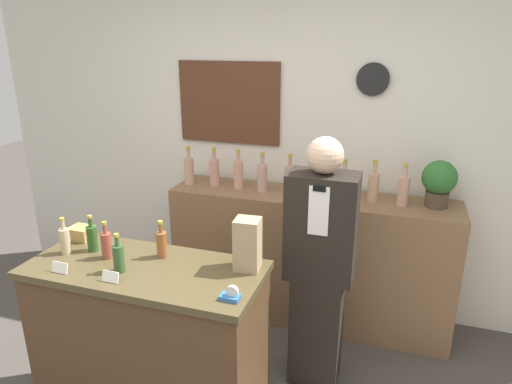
# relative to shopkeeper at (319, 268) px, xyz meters

# --- Properties ---
(back_wall) EXTENTS (5.20, 0.09, 2.70)m
(back_wall) POSITION_rel_shopkeeper_xyz_m (-0.43, 0.94, 0.56)
(back_wall) COLOR silver
(back_wall) RESTS_ON ground_plane
(back_shelf) EXTENTS (2.09, 0.45, 1.02)m
(back_shelf) POSITION_rel_shopkeeper_xyz_m (-0.19, 0.66, -0.29)
(back_shelf) COLOR brown
(back_shelf) RESTS_ON ground_plane
(display_counter) EXTENTS (1.25, 0.55, 0.97)m
(display_counter) POSITION_rel_shopkeeper_xyz_m (-0.82, -0.60, -0.31)
(display_counter) COLOR #4C331E
(display_counter) RESTS_ON ground_plane
(shopkeeper) EXTENTS (0.40, 0.25, 1.60)m
(shopkeeper) POSITION_rel_shopkeeper_xyz_m (0.00, 0.00, 0.00)
(shopkeeper) COLOR black
(shopkeeper) RESTS_ON ground_plane
(potted_plant) EXTENTS (0.23, 0.23, 0.32)m
(potted_plant) POSITION_rel_shopkeeper_xyz_m (0.66, 0.70, 0.40)
(potted_plant) COLOR #4C3D2D
(potted_plant) RESTS_ON back_shelf
(paper_bag) EXTENTS (0.14, 0.13, 0.27)m
(paper_bag) POSITION_rel_shopkeeper_xyz_m (-0.30, -0.45, 0.31)
(paper_bag) COLOR tan
(paper_bag) RESTS_ON display_counter
(tape_dispenser) EXTENTS (0.09, 0.06, 0.07)m
(tape_dispenser) POSITION_rel_shopkeeper_xyz_m (-0.27, -0.76, 0.20)
(tape_dispenser) COLOR #2D66A8
(tape_dispenser) RESTS_ON display_counter
(price_card_left) EXTENTS (0.09, 0.02, 0.06)m
(price_card_left) POSITION_rel_shopkeeper_xyz_m (-1.19, -0.79, 0.21)
(price_card_left) COLOR white
(price_card_left) RESTS_ON display_counter
(price_card_right) EXTENTS (0.09, 0.02, 0.06)m
(price_card_right) POSITION_rel_shopkeeper_xyz_m (-0.89, -0.79, 0.21)
(price_card_right) COLOR white
(price_card_right) RESTS_ON display_counter
(gift_box) EXTENTS (0.14, 0.11, 0.07)m
(gift_box) POSITION_rel_shopkeeper_xyz_m (-1.35, -0.41, 0.22)
(gift_box) COLOR tan
(gift_box) RESTS_ON display_counter
(counter_bottle_0) EXTENTS (0.06, 0.06, 0.21)m
(counter_bottle_0) POSITION_rel_shopkeeper_xyz_m (-1.31, -0.60, 0.26)
(counter_bottle_0) COLOR tan
(counter_bottle_0) RESTS_ON display_counter
(counter_bottle_1) EXTENTS (0.06, 0.06, 0.21)m
(counter_bottle_1) POSITION_rel_shopkeeper_xyz_m (-1.19, -0.52, 0.26)
(counter_bottle_1) COLOR #2A511F
(counter_bottle_1) RESTS_ON display_counter
(counter_bottle_2) EXTENTS (0.06, 0.06, 0.21)m
(counter_bottle_2) POSITION_rel_shopkeeper_xyz_m (-1.06, -0.58, 0.26)
(counter_bottle_2) COLOR brown
(counter_bottle_2) RESTS_ON display_counter
(counter_bottle_3) EXTENTS (0.06, 0.06, 0.21)m
(counter_bottle_3) POSITION_rel_shopkeeper_xyz_m (-0.91, -0.69, 0.26)
(counter_bottle_3) COLOR #2F502A
(counter_bottle_3) RESTS_ON display_counter
(counter_bottle_4) EXTENTS (0.06, 0.06, 0.21)m
(counter_bottle_4) POSITION_rel_shopkeeper_xyz_m (-0.78, -0.47, 0.26)
(counter_bottle_4) COLOR brown
(counter_bottle_4) RESTS_ON display_counter
(shelf_bottle_0) EXTENTS (0.08, 0.08, 0.30)m
(shelf_bottle_0) POSITION_rel_shopkeeper_xyz_m (-1.16, 0.64, 0.33)
(shelf_bottle_0) COLOR tan
(shelf_bottle_0) RESTS_ON back_shelf
(shelf_bottle_1) EXTENTS (0.08, 0.08, 0.30)m
(shelf_bottle_1) POSITION_rel_shopkeeper_xyz_m (-0.96, 0.67, 0.33)
(shelf_bottle_1) COLOR tan
(shelf_bottle_1) RESTS_ON back_shelf
(shelf_bottle_2) EXTENTS (0.08, 0.08, 0.30)m
(shelf_bottle_2) POSITION_rel_shopkeeper_xyz_m (-0.76, 0.67, 0.33)
(shelf_bottle_2) COLOR tan
(shelf_bottle_2) RESTS_ON back_shelf
(shelf_bottle_3) EXTENTS (0.08, 0.08, 0.30)m
(shelf_bottle_3) POSITION_rel_shopkeeper_xyz_m (-0.56, 0.64, 0.33)
(shelf_bottle_3) COLOR tan
(shelf_bottle_3) RESTS_ON back_shelf
(shelf_bottle_4) EXTENTS (0.08, 0.08, 0.30)m
(shelf_bottle_4) POSITION_rel_shopkeeper_xyz_m (-0.36, 0.67, 0.33)
(shelf_bottle_4) COLOR tan
(shelf_bottle_4) RESTS_ON back_shelf
(shelf_bottle_5) EXTENTS (0.08, 0.08, 0.30)m
(shelf_bottle_5) POSITION_rel_shopkeeper_xyz_m (-0.16, 0.66, 0.33)
(shelf_bottle_5) COLOR tan
(shelf_bottle_5) RESTS_ON back_shelf
(shelf_bottle_6) EXTENTS (0.08, 0.08, 0.30)m
(shelf_bottle_6) POSITION_rel_shopkeeper_xyz_m (0.04, 0.64, 0.33)
(shelf_bottle_6) COLOR tan
(shelf_bottle_6) RESTS_ON back_shelf
(shelf_bottle_7) EXTENTS (0.08, 0.08, 0.30)m
(shelf_bottle_7) POSITION_rel_shopkeeper_xyz_m (0.24, 0.68, 0.33)
(shelf_bottle_7) COLOR tan
(shelf_bottle_7) RESTS_ON back_shelf
(shelf_bottle_8) EXTENTS (0.08, 0.08, 0.30)m
(shelf_bottle_8) POSITION_rel_shopkeeper_xyz_m (0.44, 0.65, 0.33)
(shelf_bottle_8) COLOR tan
(shelf_bottle_8) RESTS_ON back_shelf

